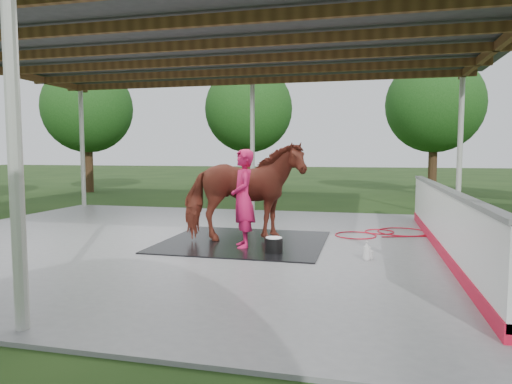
% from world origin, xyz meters
% --- Properties ---
extents(ground, '(100.00, 100.00, 0.00)m').
position_xyz_m(ground, '(0.00, 0.00, 0.00)').
color(ground, '#1E3814').
extents(concrete_slab, '(12.00, 10.00, 0.05)m').
position_xyz_m(concrete_slab, '(0.00, 0.00, 0.03)').
color(concrete_slab, slate).
rests_on(concrete_slab, ground).
extents(pavilion_structure, '(12.60, 10.60, 4.05)m').
position_xyz_m(pavilion_structure, '(0.00, -0.00, 3.97)').
color(pavilion_structure, beige).
rests_on(pavilion_structure, ground).
extents(dasher_board, '(0.16, 8.00, 1.15)m').
position_xyz_m(dasher_board, '(4.60, 0.00, 0.59)').
color(dasher_board, red).
rests_on(dasher_board, concrete_slab).
extents(tree_belt, '(28.00, 28.00, 5.80)m').
position_xyz_m(tree_belt, '(0.30, 0.90, 3.79)').
color(tree_belt, '#382314').
rests_on(tree_belt, ground).
extents(rubber_mat, '(3.09, 2.90, 0.02)m').
position_xyz_m(rubber_mat, '(0.99, 0.06, 0.06)').
color(rubber_mat, black).
rests_on(rubber_mat, concrete_slab).
extents(horse, '(2.50, 1.75, 1.93)m').
position_xyz_m(horse, '(0.99, 0.06, 1.04)').
color(horse, maroon).
rests_on(horse, rubber_mat).
extents(handler, '(0.65, 0.78, 1.81)m').
position_xyz_m(handler, '(1.10, -0.43, 0.95)').
color(handler, '#C8154F').
rests_on(handler, concrete_slab).
extents(wash_bucket, '(0.31, 0.31, 0.29)m').
position_xyz_m(wash_bucket, '(1.75, -0.79, 0.20)').
color(wash_bucket, black).
rests_on(wash_bucket, concrete_slab).
extents(soap_bottle_a, '(0.15, 0.15, 0.32)m').
position_xyz_m(soap_bottle_a, '(3.31, -0.93, 0.21)').
color(soap_bottle_a, silver).
rests_on(soap_bottle_a, concrete_slab).
extents(soap_bottle_b, '(0.11, 0.11, 0.20)m').
position_xyz_m(soap_bottle_b, '(3.37, -0.80, 0.15)').
color(soap_bottle_b, '#338CD8').
rests_on(soap_bottle_b, concrete_slab).
extents(hose_coil, '(2.15, 1.64, 0.02)m').
position_xyz_m(hose_coil, '(3.69, 1.72, 0.06)').
color(hose_coil, red).
rests_on(hose_coil, concrete_slab).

